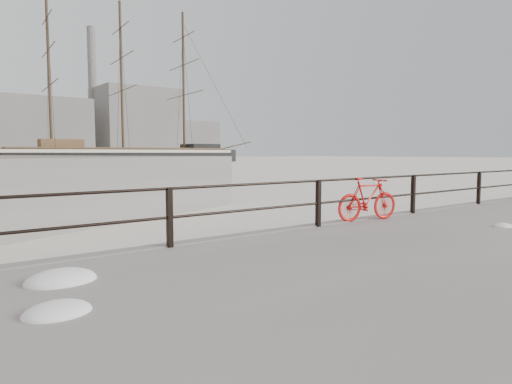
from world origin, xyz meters
TOP-DOWN VIEW (x-y plane):
  - ground at (0.00, 0.00)m, footprint 400.00×400.00m
  - guardrail at (0.00, -0.15)m, footprint 28.00×0.10m
  - bicycle at (-1.98, -0.25)m, footprint 1.68×0.59m
  - snow_mounds at (1.10, -1.47)m, footprint 19.79×3.34m
  - barque_black at (25.50, 83.19)m, footprint 60.70×25.06m
  - industrial_west at (20.00, 140.00)m, footprint 32.00×18.00m
  - industrial_mid at (55.00, 145.00)m, footprint 26.00×20.00m
  - industrial_east at (78.00, 150.00)m, footprint 20.00×16.00m
  - smokestack at (42.00, 150.00)m, footprint 2.80×2.80m

SIDE VIEW (x-z plane):
  - ground at x=0.00m, z-range 0.00..0.00m
  - barque_black at x=25.50m, z-range -16.75..16.75m
  - snow_mounds at x=1.10m, z-range 0.33..0.66m
  - guardrail at x=0.00m, z-range 0.35..1.35m
  - bicycle at x=-1.98m, z-range 0.35..1.36m
  - industrial_east at x=78.00m, z-range 0.00..14.00m
  - industrial_west at x=20.00m, z-range 0.00..18.00m
  - industrial_mid at x=55.00m, z-range 0.00..24.00m
  - smokestack at x=42.00m, z-range 0.00..44.00m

